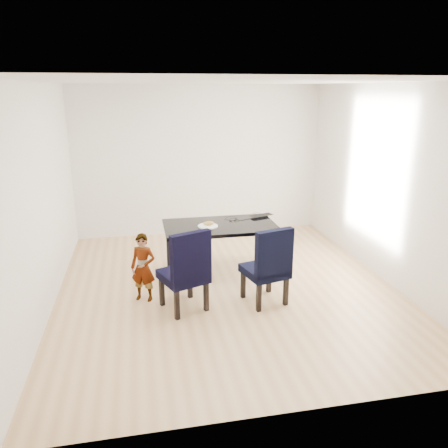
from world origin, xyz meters
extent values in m
cube|color=tan|center=(0.00, 0.00, -0.01)|extent=(4.50, 5.00, 0.01)
cube|color=white|center=(0.00, 0.00, 2.71)|extent=(4.50, 5.00, 0.01)
cube|color=white|center=(0.00, 2.50, 1.35)|extent=(4.50, 0.01, 2.70)
cube|color=white|center=(0.00, -2.50, 1.35)|extent=(4.50, 0.01, 2.70)
cube|color=white|center=(-2.25, 0.00, 1.35)|extent=(0.01, 5.00, 2.70)
cube|color=white|center=(2.25, 0.00, 1.35)|extent=(0.01, 5.00, 2.70)
cube|color=black|center=(0.00, 0.50, 0.38)|extent=(1.60, 0.90, 0.75)
cube|color=black|center=(-0.64, -0.48, 0.52)|extent=(0.66, 0.67, 1.05)
cube|color=black|center=(0.38, -0.50, 0.51)|extent=(0.60, 0.62, 1.02)
imported|color=orange|center=(-1.12, -0.15, 0.44)|extent=(0.38, 0.32, 0.89)
cylinder|color=white|center=(-0.19, 0.44, 0.76)|extent=(0.37, 0.37, 0.02)
ellipsoid|color=#A3803A|center=(-0.17, 0.44, 0.80)|extent=(0.16, 0.08, 0.06)
imported|color=black|center=(0.68, 0.82, 0.76)|extent=(0.42, 0.33, 0.03)
torus|color=black|center=(0.24, 0.65, 0.75)|extent=(0.19, 0.19, 0.01)
camera|label=1|loc=(-1.11, -5.38, 2.61)|focal=35.00mm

